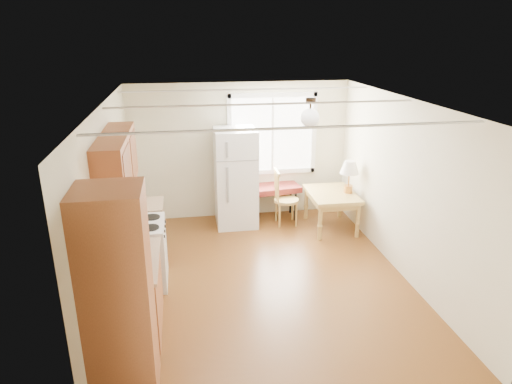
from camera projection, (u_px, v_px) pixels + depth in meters
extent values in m
cube|color=#4D2910|center=(264.00, 279.00, 6.50)|extent=(4.60, 5.60, 0.12)
cube|color=white|center=(265.00, 103.00, 5.66)|extent=(4.60, 5.60, 0.12)
cube|color=beige|center=(240.00, 151.00, 8.40)|extent=(4.60, 0.10, 2.50)
cube|color=beige|center=(319.00, 300.00, 3.75)|extent=(4.60, 0.10, 2.50)
cube|color=beige|center=(109.00, 206.00, 5.77)|extent=(0.10, 5.60, 2.50)
cube|color=beige|center=(405.00, 189.00, 6.39)|extent=(0.10, 5.60, 2.50)
cube|color=brown|center=(118.00, 297.00, 4.16)|extent=(0.60, 0.60, 2.10)
cube|color=brown|center=(134.00, 296.00, 5.30)|extent=(0.60, 1.10, 0.86)
cube|color=#A28365|center=(131.00, 262.00, 5.15)|extent=(0.62, 1.14, 0.04)
cube|color=silver|center=(142.00, 254.00, 6.27)|extent=(0.65, 0.76, 0.90)
cube|color=brown|center=(144.00, 233.00, 6.98)|extent=(0.60, 0.60, 0.86)
cube|color=brown|center=(117.00, 163.00, 5.46)|extent=(0.33, 1.60, 0.70)
cube|color=white|center=(272.00, 134.00, 8.38)|extent=(1.50, 0.02, 1.35)
cylinder|color=black|center=(311.00, 100.00, 6.15)|extent=(0.14, 0.14, 0.06)
cylinder|color=black|center=(310.00, 108.00, 6.19)|extent=(0.03, 0.03, 0.16)
sphere|color=white|center=(310.00, 118.00, 6.23)|extent=(0.26, 0.26, 0.26)
cube|color=silver|center=(236.00, 178.00, 8.10)|extent=(0.73, 0.73, 1.76)
cube|color=gray|center=(238.00, 161.00, 7.62)|extent=(0.72, 0.02, 0.02)
cube|color=gray|center=(228.00, 175.00, 7.66)|extent=(0.03, 0.03, 1.05)
cube|color=maroon|center=(263.00, 189.00, 8.43)|extent=(1.41, 0.67, 0.10)
cylinder|color=black|center=(234.00, 211.00, 8.27)|extent=(0.04, 0.04, 0.52)
cylinder|color=black|center=(295.00, 207.00, 8.44)|extent=(0.04, 0.04, 0.52)
cylinder|color=black|center=(232.00, 203.00, 8.62)|extent=(0.04, 0.04, 0.52)
cylinder|color=black|center=(291.00, 200.00, 8.80)|extent=(0.04, 0.04, 0.52)
cube|color=#A2813E|center=(332.00, 194.00, 8.00)|extent=(0.82, 1.08, 0.06)
cube|color=#A2813E|center=(332.00, 198.00, 8.03)|extent=(0.71, 0.98, 0.10)
cylinder|color=#A2813E|center=(320.00, 223.00, 7.64)|extent=(0.07, 0.07, 0.61)
cylinder|color=#A2813E|center=(358.00, 221.00, 7.73)|extent=(0.07, 0.07, 0.61)
cylinder|color=#A2813E|center=(306.00, 204.00, 8.50)|extent=(0.07, 0.07, 0.61)
cylinder|color=#A2813E|center=(340.00, 202.00, 8.59)|extent=(0.07, 0.07, 0.61)
cylinder|color=#A2813E|center=(286.00, 200.00, 8.23)|extent=(0.45, 0.45, 0.05)
cylinder|color=#A2813E|center=(280.00, 216.00, 8.14)|extent=(0.04, 0.04, 0.46)
cylinder|color=#A2813E|center=(296.00, 215.00, 8.18)|extent=(0.04, 0.04, 0.46)
cylinder|color=#A2813E|center=(276.00, 209.00, 8.42)|extent=(0.04, 0.04, 0.46)
cylinder|color=#A2813E|center=(292.00, 208.00, 8.47)|extent=(0.04, 0.04, 0.46)
cylinder|color=#BB7E3C|center=(348.00, 189.00, 7.98)|extent=(0.15, 0.15, 0.13)
cylinder|color=#BB7E3C|center=(349.00, 179.00, 7.92)|extent=(0.03, 0.03, 0.22)
cone|color=white|center=(350.00, 167.00, 7.84)|extent=(0.33, 0.33, 0.22)
cube|color=black|center=(126.00, 265.00, 4.96)|extent=(0.20, 0.24, 0.08)
cube|color=black|center=(124.00, 254.00, 4.82)|extent=(0.18, 0.08, 0.28)
cylinder|color=black|center=(126.00, 255.00, 4.97)|extent=(0.14, 0.14, 0.12)
cylinder|color=red|center=(125.00, 251.00, 5.16)|extent=(0.12, 0.12, 0.17)
sphere|color=red|center=(124.00, 242.00, 5.12)|extent=(0.06, 0.06, 0.06)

